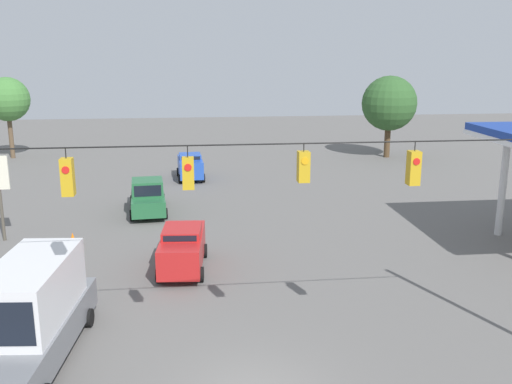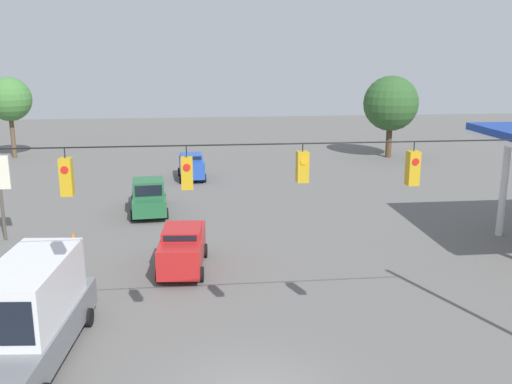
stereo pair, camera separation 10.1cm
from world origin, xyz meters
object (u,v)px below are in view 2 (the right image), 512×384
Objects in this scene: traffic_cone_fourth at (73,239)px; sedan_red_withflow_mid at (183,247)px; box_truck_grey_parked_shoulder at (32,313)px; traffic_cone_second at (55,277)px; pickup_truck_green_withflow_far at (149,197)px; traffic_cone_nearest at (36,304)px; sedan_blue_withflow_deep at (191,166)px; tree_horizon_left at (9,99)px; tree_horizon_right at (391,104)px; overhead_signal_span at (245,216)px; traffic_cone_third at (62,259)px.

sedan_red_withflow_mid is at bearing 145.91° from traffic_cone_fourth.
box_truck_grey_parked_shoulder is 6.04m from traffic_cone_second.
pickup_truck_green_withflow_far is 13.65m from traffic_cone_nearest.
box_truck_grey_parked_shoulder is at bearing 79.10° from sedan_blue_withflow_deep.
pickup_truck_green_withflow_far is 1.35× the size of sedan_blue_withflow_deep.
traffic_cone_fourth is 27.80m from tree_horizon_left.
tree_horizon_right is at bearing -141.44° from pickup_truck_green_withflow_far.
tree_horizon_right is (-16.24, -34.21, -0.01)m from overhead_signal_span.
traffic_cone_third is at bearing -83.64° from box_truck_grey_parked_shoulder.
box_truck_grey_parked_shoulder reaches higher than traffic_cone_third.
traffic_cone_second is (5.64, 19.62, -0.65)m from sedan_blue_withflow_deep.
tree_horizon_left reaches higher than traffic_cone_third.
traffic_cone_third is (0.90, -8.03, -1.18)m from box_truck_grey_parked_shoulder.
sedan_red_withflow_mid reaches higher than traffic_cone_second.
traffic_cone_nearest is at bearing -32.99° from overhead_signal_span.
box_truck_grey_parked_shoulder reaches higher than pickup_truck_green_withflow_far.
sedan_blue_withflow_deep is 5.62× the size of traffic_cone_second.
box_truck_grey_parked_shoulder is at bearing 106.93° from tree_horizon_left.
traffic_cone_second is at bearing 92.26° from traffic_cone_fourth.
pickup_truck_green_withflow_far reaches higher than traffic_cone_nearest.
pickup_truck_green_withflow_far is 16.70m from box_truck_grey_parked_shoulder.
pickup_truck_green_withflow_far is at bearing 38.56° from tree_horizon_right.
box_truck_grey_parked_shoulder is 10.26× the size of traffic_cone_second.
sedan_red_withflow_mid is 5.42m from traffic_cone_second.
traffic_cone_fourth is at bearing 68.39° from sedan_blue_withflow_deep.
pickup_truck_green_withflow_far is at bearing 74.18° from sedan_blue_withflow_deep.
pickup_truck_green_withflow_far is 9.12m from traffic_cone_third.
tree_horizon_left is (17.50, -37.68, 0.38)m from overhead_signal_span.
pickup_truck_green_withflow_far is 9.66m from sedan_red_withflow_mid.
traffic_cone_nearest is at bearing 107.25° from tree_horizon_left.
box_truck_grey_parked_shoulder is (2.37, 16.52, 0.56)m from pickup_truck_green_withflow_far.
sedan_red_withflow_mid is 6.48× the size of traffic_cone_third.
overhead_signal_span is at bearing 64.60° from tree_horizon_right.
box_truck_grey_parked_shoulder is at bearing -12.71° from overhead_signal_span.
overhead_signal_span is 27.28m from sedan_blue_withflow_deep.
traffic_cone_second is 4.90m from traffic_cone_fourth.
pickup_truck_green_withflow_far reaches higher than traffic_cone_third.
pickup_truck_green_withflow_far is at bearing -98.15° from box_truck_grey_parked_shoulder.
overhead_signal_span reaches higher than traffic_cone_nearest.
tree_horizon_right is at bearing -157.86° from sedan_blue_withflow_deep.
traffic_cone_nearest is (0.79, -3.26, -1.18)m from box_truck_grey_parked_shoulder.
traffic_cone_second is 35.94m from tree_horizon_right.
traffic_cone_nearest is (5.30, 3.85, -0.65)m from sedan_red_withflow_mid.
traffic_cone_third is 2.75m from traffic_cone_fourth.
box_truck_grey_parked_shoulder reaches higher than sedan_blue_withflow_deep.
overhead_signal_span is 27.56× the size of traffic_cone_third.
overhead_signal_span is 2.68× the size of tree_horizon_right.
pickup_truck_green_withflow_far is 0.74× the size of box_truck_grey_parked_shoulder.
sedan_red_withflow_mid is 6.48× the size of traffic_cone_nearest.
sedan_red_withflow_mid is (1.97, -8.57, -3.85)m from overhead_signal_span.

